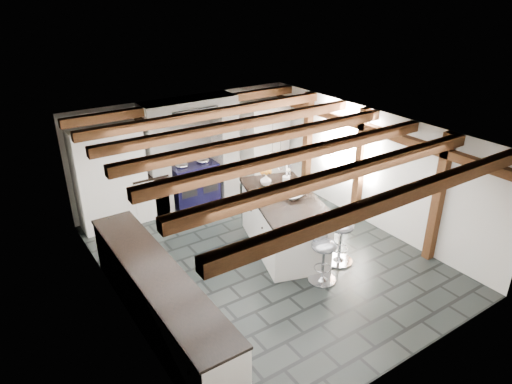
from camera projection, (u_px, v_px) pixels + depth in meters
ground at (264, 257)px, 8.07m from camera, size 6.00×6.00×0.00m
room_shell at (193, 183)px, 8.38m from camera, size 6.00×6.03×6.00m
range_cooker at (194, 183)px, 9.89m from camera, size 1.00×0.63×0.99m
kitchen_island at (284, 222)px, 8.16m from camera, size 1.66×2.32×1.38m
bar_stool_near at (340, 233)px, 7.72m from camera, size 0.55×0.55×0.90m
bar_stool_far at (323, 253)px, 7.24m from camera, size 0.46×0.46×0.85m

